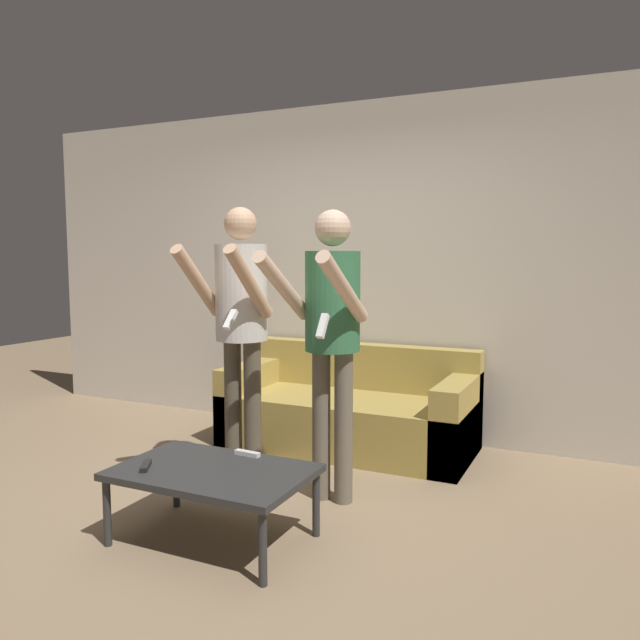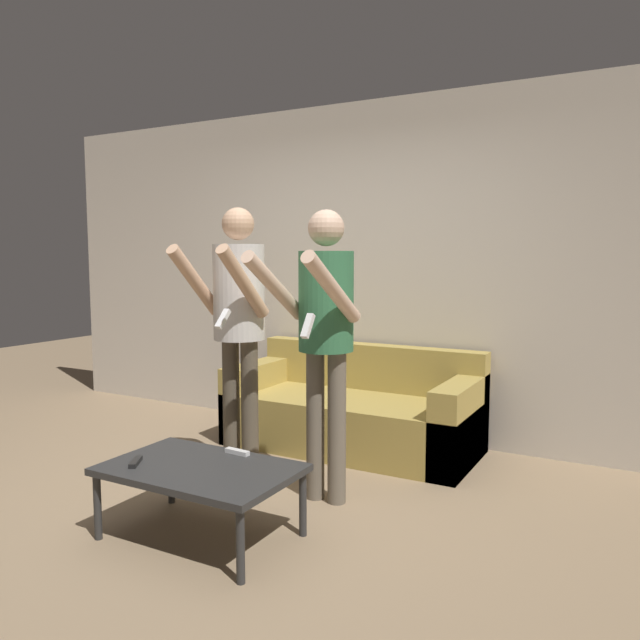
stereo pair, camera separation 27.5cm
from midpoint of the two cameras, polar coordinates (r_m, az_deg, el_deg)
The scene contains 8 objects.
ground_plane at distance 3.76m, azimuth -7.39°, elevation -17.15°, with size 14.00×14.00×0.00m, color #937A5B.
wall_back at distance 5.17m, azimuth 5.41°, elevation 4.58°, with size 6.40×0.06×2.70m.
couch at distance 4.85m, azimuth 4.73°, elevation -8.49°, with size 1.88×0.85×0.76m.
person_standing_left at distance 3.95m, azimuth -5.56°, elevation 0.64°, with size 0.45×0.62×1.77m.
person_standing_right at distance 3.63m, azimuth 2.57°, elevation -0.14°, with size 0.44×0.74×1.73m.
coffee_table at distance 3.36m, azimuth -8.52°, elevation -13.67°, with size 0.99×0.63×0.38m.
remote_near at distance 3.44m, azimuth -14.28°, elevation -12.48°, with size 0.11×0.15×0.02m.
remote_far at distance 3.51m, azimuth -5.31°, elevation -11.93°, with size 0.15×0.05×0.02m.
Camera 2 is at (2.18, -2.71, 1.47)m, focal length 35.00 mm.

